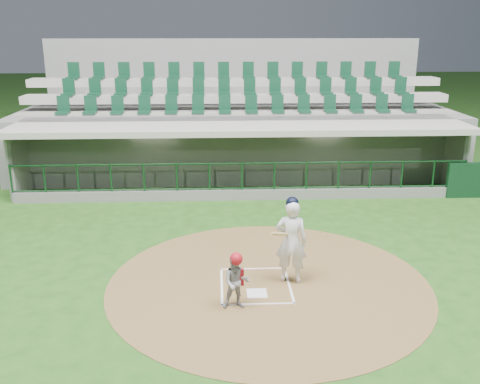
% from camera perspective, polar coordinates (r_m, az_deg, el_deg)
% --- Properties ---
extents(ground, '(120.00, 120.00, 0.00)m').
position_cam_1_polar(ground, '(12.33, 1.56, -9.34)').
color(ground, '#1E4814').
rests_on(ground, ground).
extents(dirt_circle, '(7.20, 7.20, 0.01)m').
position_cam_1_polar(dirt_circle, '(12.18, 3.05, -9.69)').
color(dirt_circle, brown).
rests_on(dirt_circle, ground).
extents(home_plate, '(0.43, 0.43, 0.02)m').
position_cam_1_polar(home_plate, '(11.70, 1.80, -10.76)').
color(home_plate, white).
rests_on(home_plate, dirt_circle).
extents(batter_box_chalk, '(1.55, 1.80, 0.01)m').
position_cam_1_polar(batter_box_chalk, '(12.06, 1.66, -9.90)').
color(batter_box_chalk, white).
rests_on(batter_box_chalk, ground).
extents(dugout_structure, '(16.40, 3.70, 3.00)m').
position_cam_1_polar(dugout_structure, '(19.39, 0.29, 3.56)').
color(dugout_structure, gray).
rests_on(dugout_structure, ground).
extents(seating_deck, '(17.00, 6.72, 5.15)m').
position_cam_1_polar(seating_deck, '(22.31, -0.40, 6.57)').
color(seating_deck, slate).
rests_on(seating_deck, ground).
extents(batter, '(0.93, 0.95, 2.00)m').
position_cam_1_polar(batter, '(11.90, 5.47, -5.14)').
color(batter, white).
rests_on(batter, dirt_circle).
extents(catcher, '(0.56, 0.44, 1.21)m').
position_cam_1_polar(catcher, '(10.92, -0.40, -9.45)').
color(catcher, gray).
rests_on(catcher, dirt_circle).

